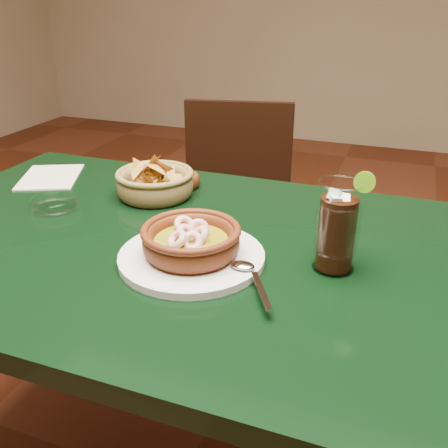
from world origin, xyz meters
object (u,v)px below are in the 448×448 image
(chip_basket, at_px, (155,183))
(dining_table, at_px, (165,278))
(shrimp_plate, at_px, (191,245))
(dining_chair, at_px, (234,219))
(cola_drink, at_px, (337,227))

(chip_basket, bearing_deg, dining_table, -58.62)
(chip_basket, bearing_deg, shrimp_plate, -50.91)
(dining_chair, height_order, shrimp_plate, dining_chair)
(cola_drink, bearing_deg, dining_chair, 121.71)
(chip_basket, bearing_deg, cola_drink, -23.09)
(cola_drink, bearing_deg, chip_basket, 156.91)
(dining_chair, xyz_separation_m, shrimp_plate, (0.19, -0.77, 0.31))
(dining_table, height_order, shrimp_plate, shrimp_plate)
(dining_chair, relative_size, cola_drink, 4.61)
(shrimp_plate, bearing_deg, cola_drink, 14.47)
(dining_table, relative_size, shrimp_plate, 3.69)
(dining_chair, bearing_deg, dining_table, -82.41)
(dining_chair, bearing_deg, cola_drink, -58.29)
(dining_chair, height_order, chip_basket, chip_basket)
(dining_table, bearing_deg, dining_chair, 97.59)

